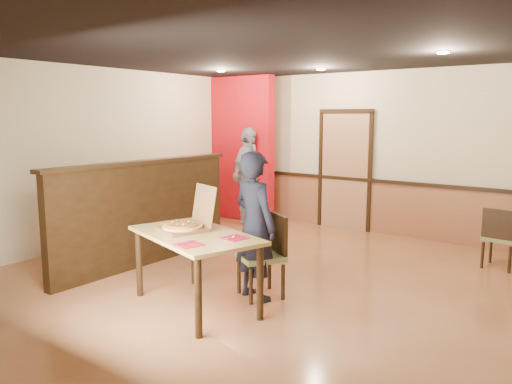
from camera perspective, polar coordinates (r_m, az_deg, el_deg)
floor at (r=6.06m, az=1.95°, el=-10.97°), size 7.00×7.00×0.00m
ceiling at (r=5.75m, az=2.09°, el=16.31°), size 7.00×7.00×0.00m
wall_back at (r=8.84m, az=14.97°, el=4.26°), size 7.00×0.00×7.00m
wall_left at (r=8.23m, az=-18.59°, el=3.80°), size 0.00×7.00×7.00m
wainscot_back at (r=8.93m, az=14.66°, el=-1.83°), size 7.00×0.04×0.90m
chair_rail_back at (r=8.84m, az=14.73°, el=1.14°), size 7.00×0.06×0.06m
back_door at (r=9.16m, az=10.13°, el=2.37°), size 0.90×0.06×2.10m
booth_partition at (r=7.02m, az=-12.58°, el=-2.21°), size 0.20×3.10×1.44m
red_accent_panel at (r=9.86m, az=-2.07°, el=4.98°), size 1.60×0.20×2.78m
spot_a at (r=8.56m, az=-4.02°, el=13.64°), size 0.14×0.14×0.02m
spot_b at (r=8.29m, az=7.42°, el=13.76°), size 0.14×0.14×0.02m
spot_c at (r=6.51m, az=20.62°, el=14.70°), size 0.14×0.14×0.02m
main_table at (r=5.34m, az=-6.96°, el=-5.87°), size 1.71×1.28×0.81m
diner_chair at (r=5.68m, az=1.19°, el=-6.86°), size 0.64×0.64×0.94m
side_chair_left at (r=7.42m, az=26.11°, el=-4.53°), size 0.45×0.45×0.83m
diner at (r=5.53m, az=-0.13°, el=-3.90°), size 0.69×0.53×1.66m
passerby at (r=9.44m, az=-0.91°, el=1.85°), size 0.64×1.14×1.83m
pizza_box at (r=5.45m, az=-7.92°, el=-3.73°), size 0.60×0.65×0.47m
pizza at (r=5.43m, az=-8.38°, el=-3.93°), size 0.52×0.52×0.03m
napkin_near at (r=4.86m, az=-7.69°, el=-5.96°), size 0.30×0.30×0.01m
napkin_far at (r=5.07m, az=-2.48°, el=-5.26°), size 0.27×0.27×0.01m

